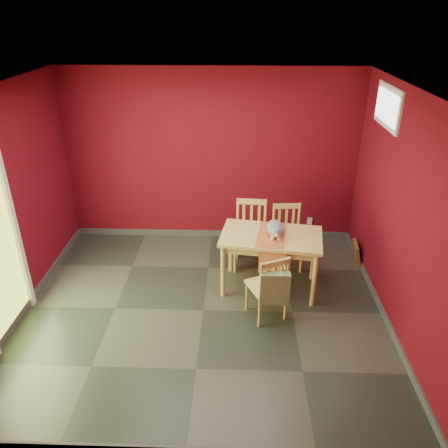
{
  "coord_description": "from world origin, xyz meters",
  "views": [
    {
      "loc": [
        0.41,
        -4.43,
        3.46
      ],
      "look_at": [
        0.25,
        0.45,
        1.0
      ],
      "focal_mm": 35.0,
      "sensor_mm": 36.0,
      "label": 1
    }
  ],
  "objects_px": {
    "chair_near": "(268,286)",
    "cat": "(275,226)",
    "picture_frame": "(357,253)",
    "chair_far_right": "(287,236)",
    "chair_far_left": "(250,234)",
    "dining_table": "(271,242)",
    "tote_bag": "(275,288)"
  },
  "relations": [
    {
      "from": "chair_near",
      "to": "cat",
      "type": "xyz_separation_m",
      "value": [
        0.1,
        0.67,
        0.47
      ]
    },
    {
      "from": "picture_frame",
      "to": "cat",
      "type": "bearing_deg",
      "value": -154.47
    },
    {
      "from": "chair_far_right",
      "to": "chair_near",
      "type": "relative_size",
      "value": 1.04
    },
    {
      "from": "chair_far_left",
      "to": "picture_frame",
      "type": "distance_m",
      "value": 1.62
    },
    {
      "from": "dining_table",
      "to": "chair_near",
      "type": "height_order",
      "value": "chair_near"
    },
    {
      "from": "chair_far_left",
      "to": "picture_frame",
      "type": "bearing_deg",
      "value": 2.54
    },
    {
      "from": "chair_near",
      "to": "picture_frame",
      "type": "xyz_separation_m",
      "value": [
        1.39,
        1.28,
        -0.28
      ]
    },
    {
      "from": "chair_near",
      "to": "chair_far_right",
      "type": "bearing_deg",
      "value": 74.68
    },
    {
      "from": "dining_table",
      "to": "chair_far_left",
      "type": "xyz_separation_m",
      "value": [
        -0.25,
        0.58,
        -0.2
      ]
    },
    {
      "from": "chair_far_right",
      "to": "chair_near",
      "type": "xyz_separation_m",
      "value": [
        -0.34,
        -1.23,
        -0.02
      ]
    },
    {
      "from": "chair_near",
      "to": "dining_table",
      "type": "bearing_deg",
      "value": 84.59
    },
    {
      "from": "chair_far_left",
      "to": "cat",
      "type": "bearing_deg",
      "value": -61.62
    },
    {
      "from": "chair_far_right",
      "to": "tote_bag",
      "type": "distance_m",
      "value": 1.47
    },
    {
      "from": "cat",
      "to": "chair_near",
      "type": "bearing_deg",
      "value": -82.4
    },
    {
      "from": "chair_far_right",
      "to": "tote_bag",
      "type": "relative_size",
      "value": 1.95
    },
    {
      "from": "chair_far_left",
      "to": "tote_bag",
      "type": "bearing_deg",
      "value": -80.13
    },
    {
      "from": "chair_far_right",
      "to": "cat",
      "type": "bearing_deg",
      "value": -112.45
    },
    {
      "from": "chair_far_right",
      "to": "tote_bag",
      "type": "bearing_deg",
      "value": -101.13
    },
    {
      "from": "chair_far_left",
      "to": "cat",
      "type": "height_order",
      "value": "cat"
    },
    {
      "from": "chair_far_right",
      "to": "dining_table",
      "type": "bearing_deg",
      "value": -114.8
    },
    {
      "from": "dining_table",
      "to": "picture_frame",
      "type": "height_order",
      "value": "dining_table"
    },
    {
      "from": "chair_near",
      "to": "picture_frame",
      "type": "distance_m",
      "value": 1.91
    },
    {
      "from": "cat",
      "to": "picture_frame",
      "type": "distance_m",
      "value": 1.61
    },
    {
      "from": "tote_bag",
      "to": "cat",
      "type": "distance_m",
      "value": 0.94
    },
    {
      "from": "dining_table",
      "to": "tote_bag",
      "type": "height_order",
      "value": "tote_bag"
    },
    {
      "from": "chair_far_left",
      "to": "chair_far_right",
      "type": "distance_m",
      "value": 0.53
    },
    {
      "from": "chair_far_left",
      "to": "cat",
      "type": "relative_size",
      "value": 2.19
    },
    {
      "from": "dining_table",
      "to": "chair_far_left",
      "type": "distance_m",
      "value": 0.66
    },
    {
      "from": "chair_far_left",
      "to": "picture_frame",
      "type": "relative_size",
      "value": 2.83
    },
    {
      "from": "dining_table",
      "to": "tote_bag",
      "type": "distance_m",
      "value": 0.85
    },
    {
      "from": "chair_far_right",
      "to": "chair_near",
      "type": "distance_m",
      "value": 1.28
    },
    {
      "from": "chair_far_right",
      "to": "picture_frame",
      "type": "bearing_deg",
      "value": 2.53
    }
  ]
}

